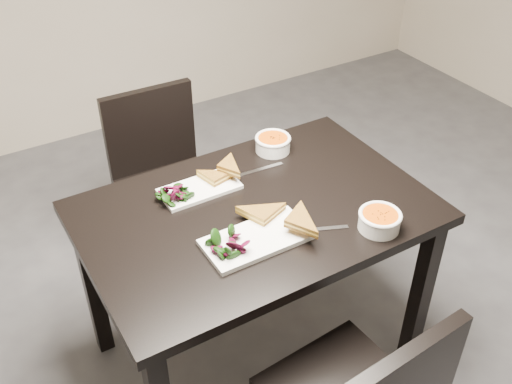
% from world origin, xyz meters
% --- Properties ---
extents(table, '(1.20, 0.80, 0.75)m').
position_xyz_m(table, '(-0.15, 0.40, 0.65)').
color(table, black).
rests_on(table, ground).
extents(chair_far, '(0.43, 0.43, 0.85)m').
position_xyz_m(chair_far, '(-0.21, 1.15, 0.48)').
color(chair_far, black).
rests_on(chair_far, ground).
extents(plate_near, '(0.35, 0.18, 0.02)m').
position_xyz_m(plate_near, '(-0.24, 0.25, 0.76)').
color(plate_near, white).
rests_on(plate_near, table).
extents(sandwich_near, '(0.21, 0.19, 0.06)m').
position_xyz_m(sandwich_near, '(-0.17, 0.27, 0.80)').
color(sandwich_near, '#9F7421').
rests_on(sandwich_near, plate_near).
extents(salad_near, '(0.11, 0.10, 0.05)m').
position_xyz_m(salad_near, '(-0.34, 0.25, 0.79)').
color(salad_near, black).
rests_on(salad_near, plate_near).
extents(soup_bowl_near, '(0.14, 0.14, 0.06)m').
position_xyz_m(soup_bowl_near, '(0.14, 0.10, 0.79)').
color(soup_bowl_near, white).
rests_on(soup_bowl_near, table).
extents(cutlery_near, '(0.17, 0.09, 0.00)m').
position_xyz_m(cutlery_near, '(-0.02, 0.19, 0.75)').
color(cutlery_near, silver).
rests_on(cutlery_near, table).
extents(plate_far, '(0.29, 0.14, 0.01)m').
position_xyz_m(plate_far, '(-0.27, 0.60, 0.76)').
color(plate_far, white).
rests_on(plate_far, table).
extents(sandwich_far, '(0.16, 0.14, 0.05)m').
position_xyz_m(sandwich_far, '(-0.21, 0.58, 0.79)').
color(sandwich_far, '#9F7421').
rests_on(sandwich_far, plate_far).
extents(salad_far, '(0.09, 0.08, 0.04)m').
position_xyz_m(salad_far, '(-0.37, 0.60, 0.78)').
color(salad_far, black).
rests_on(salad_far, plate_far).
extents(soup_bowl_far, '(0.14, 0.14, 0.06)m').
position_xyz_m(soup_bowl_far, '(0.10, 0.69, 0.79)').
color(soup_bowl_far, white).
rests_on(soup_bowl_far, table).
extents(cutlery_far, '(0.18, 0.03, 0.00)m').
position_xyz_m(cutlery_far, '(-0.01, 0.60, 0.75)').
color(cutlery_far, silver).
rests_on(cutlery_far, table).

